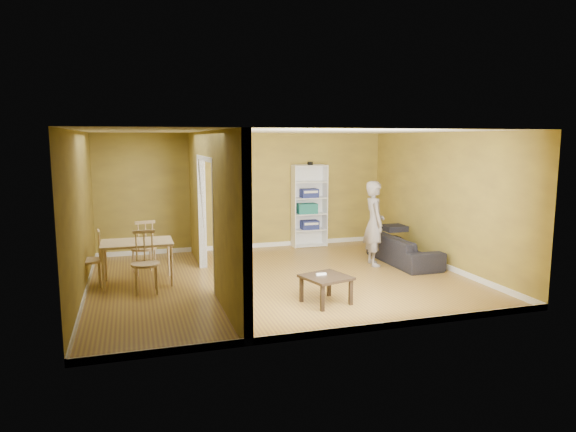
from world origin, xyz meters
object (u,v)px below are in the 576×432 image
(dining_table, at_px, (137,246))
(chair_far, at_px, (144,247))
(person, at_px, (374,216))
(sofa, at_px, (404,245))
(coffee_table, at_px, (326,280))
(bookshelf, at_px, (309,206))
(chair_near, at_px, (145,262))
(chair_left, at_px, (89,259))

(dining_table, xyz_separation_m, chair_far, (0.12, 0.66, -0.15))
(person, xyz_separation_m, dining_table, (-4.47, -0.01, -0.32))
(sofa, bearing_deg, person, 86.55)
(coffee_table, xyz_separation_m, dining_table, (-2.70, 1.95, 0.30))
(coffee_table, xyz_separation_m, chair_far, (-2.58, 2.62, 0.15))
(dining_table, distance_m, chair_far, 0.69)
(bookshelf, bearing_deg, coffee_table, -105.75)
(bookshelf, distance_m, chair_near, 4.65)
(chair_left, bearing_deg, coffee_table, 53.84)
(chair_far, bearing_deg, sofa, 159.35)
(person, distance_m, chair_left, 5.27)
(bookshelf, bearing_deg, chair_left, -155.48)
(person, relative_size, chair_far, 1.92)
(chair_left, bearing_deg, bookshelf, 108.07)
(person, xyz_separation_m, chair_near, (-4.36, -0.60, -0.48))
(sofa, xyz_separation_m, chair_near, (-5.01, -0.56, 0.14))
(sofa, distance_m, chair_left, 5.90)
(sofa, relative_size, person, 0.97)
(person, height_order, dining_table, person)
(chair_left, height_order, chair_near, chair_near)
(chair_near, height_order, chair_far, chair_far)
(sofa, relative_size, coffee_table, 2.97)
(bookshelf, relative_size, chair_near, 1.88)
(coffee_table, bearing_deg, person, 48.00)
(chair_near, relative_size, chair_far, 0.99)
(sofa, xyz_separation_m, person, (-0.65, 0.04, 0.62))
(chair_near, bearing_deg, bookshelf, 34.80)
(chair_near, xyz_separation_m, chair_far, (0.00, 1.25, 0.01))
(coffee_table, bearing_deg, chair_far, 134.65)
(person, height_order, chair_left, person)
(dining_table, bearing_deg, sofa, -0.28)
(sofa, xyz_separation_m, chair_far, (-5.00, 0.69, 0.15))
(person, relative_size, chair_left, 2.04)
(chair_left, relative_size, chair_near, 0.96)
(dining_table, relative_size, chair_left, 1.23)
(coffee_table, xyz_separation_m, chair_near, (-2.59, 1.37, 0.14))
(coffee_table, height_order, chair_left, chair_left)
(sofa, relative_size, bookshelf, 1.01)
(person, bearing_deg, chair_left, 98.73)
(coffee_table, bearing_deg, sofa, 38.55)
(sofa, relative_size, chair_near, 1.89)
(person, xyz_separation_m, chair_far, (-4.35, 0.65, -0.47))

